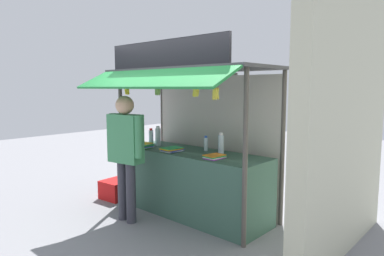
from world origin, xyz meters
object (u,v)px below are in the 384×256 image
(vendor_person, at_px, (126,147))
(plastic_crate, at_px, (117,189))
(magazine_stack_mid_right, at_px, (172,149))
(water_bottle_left, at_px, (158,136))
(water_bottle_mid_left, at_px, (221,144))
(banana_bunch_leftmost, at_px, (127,90))
(water_bottle_front_left, at_px, (206,144))
(water_bottle_back_left, at_px, (151,137))
(banana_bunch_rightmost, at_px, (215,93))
(magazine_stack_center, at_px, (215,157))
(banana_bunch_inner_right, at_px, (196,91))
(banana_bunch_inner_left, at_px, (158,91))
(magazine_stack_far_left, at_px, (143,146))

(vendor_person, height_order, plastic_crate, vendor_person)
(magazine_stack_mid_right, bearing_deg, water_bottle_left, 158.05)
(water_bottle_mid_left, bearing_deg, vendor_person, -131.80)
(banana_bunch_leftmost, bearing_deg, water_bottle_front_left, 35.09)
(banana_bunch_leftmost, bearing_deg, water_bottle_back_left, 97.73)
(banana_bunch_leftmost, bearing_deg, banana_bunch_rightmost, 0.13)
(water_bottle_back_left, height_order, water_bottle_front_left, water_bottle_back_left)
(water_bottle_front_left, height_order, banana_bunch_leftmost, banana_bunch_leftmost)
(magazine_stack_center, height_order, vendor_person, vendor_person)
(water_bottle_mid_left, xyz_separation_m, magazine_stack_mid_right, (-0.63, -0.37, -0.11))
(magazine_stack_mid_right, bearing_deg, plastic_crate, -173.82)
(water_bottle_left, bearing_deg, banana_bunch_leftmost, -99.41)
(water_bottle_left, height_order, magazine_stack_mid_right, water_bottle_left)
(water_bottle_front_left, xyz_separation_m, banana_bunch_rightmost, (0.71, -0.68, 0.77))
(banana_bunch_leftmost, bearing_deg, plastic_crate, 163.12)
(water_bottle_back_left, xyz_separation_m, water_bottle_front_left, (1.04, 0.16, -0.02))
(banana_bunch_inner_right, distance_m, banana_bunch_inner_left, 0.70)
(banana_bunch_rightmost, distance_m, plastic_crate, 2.82)
(water_bottle_mid_left, distance_m, magazine_stack_far_left, 1.26)
(banana_bunch_inner_left, xyz_separation_m, banana_bunch_leftmost, (-0.68, -0.00, -0.00))
(banana_bunch_inner_left, distance_m, plastic_crate, 2.12)
(water_bottle_mid_left, bearing_deg, magazine_stack_center, -65.39)
(magazine_stack_mid_right, xyz_separation_m, banana_bunch_inner_right, (0.74, -0.31, 0.87))
(magazine_stack_mid_right, bearing_deg, banana_bunch_rightmost, -16.27)
(vendor_person, bearing_deg, magazine_stack_mid_right, 58.34)
(water_bottle_mid_left, height_order, banana_bunch_rightmost, banana_bunch_rightmost)
(banana_bunch_leftmost, bearing_deg, magazine_stack_far_left, 61.56)
(banana_bunch_inner_right, bearing_deg, banana_bunch_leftmost, -179.85)
(magazine_stack_far_left, relative_size, banana_bunch_leftmost, 1.27)
(water_bottle_left, distance_m, banana_bunch_inner_left, 1.09)
(water_bottle_front_left, distance_m, banana_bunch_inner_right, 1.12)
(water_bottle_back_left, bearing_deg, water_bottle_mid_left, 6.70)
(magazine_stack_mid_right, xyz_separation_m, banana_bunch_inner_left, (0.05, -0.31, 0.87))
(water_bottle_front_left, distance_m, magazine_stack_center, 0.58)
(magazine_stack_far_left, bearing_deg, vendor_person, -63.22)
(magazine_stack_mid_right, distance_m, banana_bunch_inner_left, 0.92)
(magazine_stack_mid_right, bearing_deg, water_bottle_front_left, 47.65)
(vendor_person, distance_m, plastic_crate, 1.41)
(banana_bunch_inner_right, distance_m, vendor_person, 1.32)
(magazine_stack_far_left, bearing_deg, banana_bunch_inner_right, -8.48)
(magazine_stack_center, distance_m, banana_bunch_rightmost, 0.94)
(water_bottle_front_left, distance_m, magazine_stack_far_left, 1.00)
(water_bottle_left, relative_size, banana_bunch_inner_left, 1.28)
(banana_bunch_inner_left, bearing_deg, magazine_stack_mid_right, 98.58)
(banana_bunch_rightmost, relative_size, banana_bunch_leftmost, 1.16)
(magazine_stack_mid_right, relative_size, banana_bunch_leftmost, 1.29)
(water_bottle_left, distance_m, banana_bunch_rightmost, 1.83)
(water_bottle_back_left, height_order, water_bottle_mid_left, water_bottle_mid_left)
(banana_bunch_inner_right, distance_m, banana_bunch_leftmost, 1.38)
(water_bottle_mid_left, relative_size, vendor_person, 0.17)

